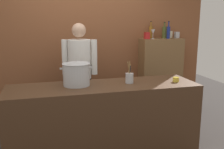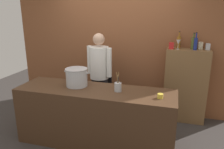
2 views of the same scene
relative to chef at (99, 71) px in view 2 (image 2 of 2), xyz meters
The scene contains 15 objects.
ground_plane 1.24m from the chef, 75.85° to the right, with size 8.00×8.00×0.00m, color #383330.
brick_back_panel 0.86m from the chef, 73.54° to the left, with size 4.40×0.10×3.00m, color brown.
prep_counter 0.93m from the chef, 75.85° to the right, with size 2.41×0.70×0.90m, color #472D1C.
bar_cabinet 1.62m from the chef, 15.79° to the left, with size 0.76×0.32×1.38m, color brown.
chef is the anchor object (origin of this frame).
stockpot_large 0.70m from the chef, 101.64° to the right, with size 0.40×0.34×0.28m.
utensil_crock 0.91m from the chef, 53.58° to the right, with size 0.10×0.10×0.29m.
butter_jar 1.43m from the chef, 35.64° to the right, with size 0.08×0.08×0.06m, color yellow.
wine_bottle_olive 1.76m from the chef, 16.60° to the left, with size 0.08×0.08×0.29m.
wine_bottle_cobalt 1.76m from the chef, 12.95° to the left, with size 0.06×0.06×0.31m.
wine_bottle_amber 1.54m from the chef, 20.52° to the left, with size 0.07×0.07×0.30m.
wine_glass_short 1.50m from the chef, 16.21° to the left, with size 0.08×0.08×0.17m.
spice_tin_silver 1.96m from the chef, 13.97° to the left, with size 0.07×0.07×0.11m, color #B2B2B7.
spice_tin_red 1.38m from the chef, 17.47° to the left, with size 0.08×0.08×0.12m, color red.
spice_tin_cream 1.87m from the chef, 16.56° to the left, with size 0.08×0.08×0.13m, color beige.
Camera 2 is at (1.10, -2.90, 2.04)m, focal length 35.14 mm.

